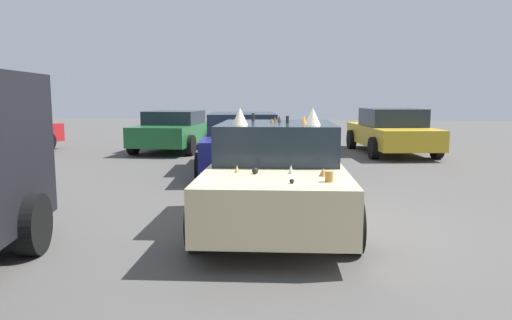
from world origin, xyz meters
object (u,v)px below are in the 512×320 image
(parked_sedan_row_back_far, at_px, (391,131))
(parked_sedan_near_left, at_px, (242,142))
(art_car_decorated, at_px, (276,173))
(parked_sedan_near_right, at_px, (174,130))

(parked_sedan_row_back_far, relative_size, parked_sedan_near_left, 1.00)
(parked_sedan_row_back_far, xyz_separation_m, parked_sedan_near_left, (-4.22, 4.04, -0.00))
(art_car_decorated, relative_size, parked_sedan_row_back_far, 0.97)
(parked_sedan_near_right, height_order, parked_sedan_near_left, parked_sedan_near_left)
(art_car_decorated, bearing_deg, parked_sedan_near_right, -158.38)
(parked_sedan_row_back_far, bearing_deg, art_car_decorated, 152.47)
(art_car_decorated, height_order, parked_sedan_near_right, art_car_decorated)
(art_car_decorated, distance_m, parked_sedan_near_left, 4.79)
(art_car_decorated, bearing_deg, parked_sedan_near_left, -169.27)
(art_car_decorated, height_order, parked_sedan_row_back_far, art_car_decorated)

